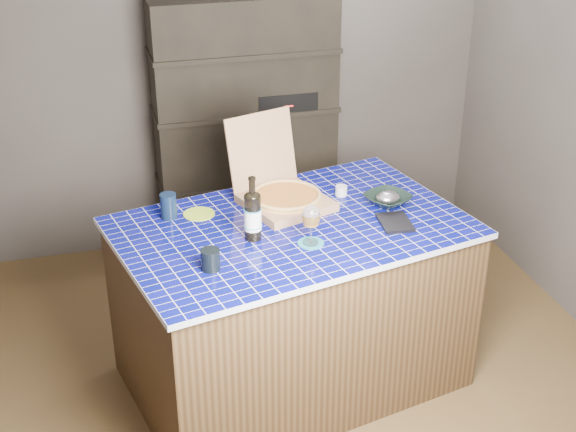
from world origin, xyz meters
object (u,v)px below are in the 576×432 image
object	(u,v)px
kitchen_island	(292,304)
pizza_box	(283,194)
wine_glass	(311,218)
dvd_case	(395,222)
bowl	(388,199)
mead_bottle	(253,215)

from	to	relation	value
kitchen_island	pizza_box	size ratio (longest dim) A/B	3.27
pizza_box	wine_glass	xyz separation A→B (m)	(0.02, -0.45, 0.08)
dvd_case	bowl	bearing A→B (deg)	82.95
mead_bottle	bowl	xyz separation A→B (m)	(0.78, 0.19, -0.10)
kitchen_island	mead_bottle	distance (m)	0.65
pizza_box	mead_bottle	bearing A→B (deg)	-144.42
dvd_case	bowl	size ratio (longest dim) A/B	0.94
kitchen_island	wine_glass	world-z (taller)	wine_glass
pizza_box	bowl	xyz separation A→B (m)	(0.54, -0.14, -0.03)
pizza_box	bowl	distance (m)	0.56
kitchen_island	dvd_case	bearing A→B (deg)	-26.36
kitchen_island	wine_glass	distance (m)	0.66
mead_bottle	wine_glass	size ratio (longest dim) A/B	1.64
kitchen_island	pizza_box	bearing A→B (deg)	73.18
dvd_case	kitchen_island	bearing A→B (deg)	171.38
bowl	kitchen_island	bearing A→B (deg)	-170.03
mead_bottle	wine_glass	bearing A→B (deg)	-26.16
wine_glass	bowl	xyz separation A→B (m)	(0.52, 0.31, -0.11)
kitchen_island	dvd_case	xyz separation A→B (m)	(0.51, -0.13, 0.49)
mead_bottle	bowl	distance (m)	0.81
kitchen_island	pizza_box	distance (m)	0.59
dvd_case	bowl	distance (m)	0.23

